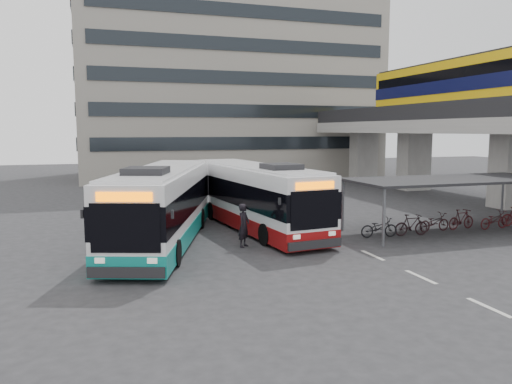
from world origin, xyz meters
name	(u,v)px	position (x,y,z in m)	size (l,w,h in m)	color
ground	(313,261)	(0.00, 0.00, 0.00)	(120.00, 120.00, 0.00)	#28282B
viaduct	(470,109)	(17.00, 11.87, 6.23)	(8.00, 32.00, 9.68)	gray
bike_shelter	(451,201)	(8.47, 3.00, 1.44)	(10.00, 4.00, 2.54)	#595B60
office_block	(226,57)	(6.00, 36.00, 12.50)	(30.00, 15.00, 25.00)	gray
road_markings	(421,277)	(2.50, -3.00, 0.01)	(0.15, 7.60, 0.01)	beige
bus_main	(255,197)	(-0.19, 6.54, 1.56)	(3.71, 11.58, 3.36)	white
bus_teal	(163,206)	(-4.89, 4.66, 1.61)	(6.17, 11.92, 3.47)	white
pedestrian	(244,225)	(-1.82, 2.92, 0.90)	(0.66, 0.43, 1.80)	black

